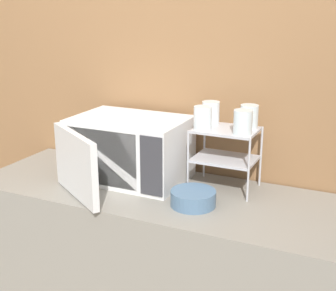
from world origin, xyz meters
The scene contains 9 objects.
wall_back centered at (0.00, 0.67, 1.30)m, with size 8.00×0.06×2.60m.
counter centered at (0.00, 0.31, 0.45)m, with size 1.74×0.63×0.90m.
microwave centered at (-0.18, 0.38, 1.05)m, with size 0.56×0.63×0.31m.
dish_rack centered at (0.29, 0.48, 1.11)m, with size 0.30×0.22×0.29m.
glass_front_left centered at (0.20, 0.41, 1.24)m, with size 0.08×0.08×0.11m.
glass_back_right centered at (0.38, 0.53, 1.24)m, with size 0.08×0.08×0.11m.
glass_front_right centered at (0.39, 0.42, 1.24)m, with size 0.08×0.08×0.11m.
glass_back_left centered at (0.20, 0.53, 1.24)m, with size 0.08×0.08×0.11m.
bowl centered at (0.24, 0.23, 0.93)m, with size 0.20×0.20×0.07m.
Camera 1 is at (0.93, -1.51, 1.74)m, focal length 50.00 mm.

